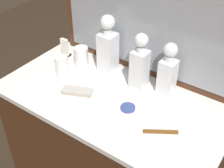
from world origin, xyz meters
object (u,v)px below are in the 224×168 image
object	(u,v)px
napkin_holder	(65,49)
porcelain_dish	(128,108)
crystal_decanter_far_left	(140,66)
crystal_decanter_far_right	(108,49)
crystal_decanter_right	(168,73)
crystal_tumbler_right	(62,66)
crystal_tumbler_rear	(81,57)
silver_brush_left	(77,91)
tortoiseshell_comb	(161,132)

from	to	relation	value
napkin_holder	porcelain_dish	bearing A→B (deg)	-18.38
crystal_decanter_far_left	crystal_decanter_far_right	bearing A→B (deg)	171.35
crystal_decanter_right	crystal_tumbler_right	bearing A→B (deg)	-160.19
crystal_tumbler_right	crystal_decanter_far_right	bearing A→B (deg)	46.59
porcelain_dish	crystal_decanter_far_right	bearing A→B (deg)	141.27
crystal_tumbler_right	crystal_tumbler_rear	bearing A→B (deg)	80.63
crystal_decanter_far_right	crystal_decanter_right	world-z (taller)	crystal_decanter_far_right
crystal_tumbler_rear	silver_brush_left	bearing A→B (deg)	-55.09
crystal_decanter_far_right	crystal_tumbler_right	distance (m)	0.26
crystal_tumbler_right	napkin_holder	bearing A→B (deg)	127.42
crystal_decanter_far_right	napkin_holder	xyz separation A→B (m)	(-0.28, -0.03, -0.08)
crystal_decanter_far_left	tortoiseshell_comb	xyz separation A→B (m)	(0.25, -0.23, -0.12)
crystal_tumbler_rear	crystal_tumbler_right	bearing A→B (deg)	-99.37
silver_brush_left	napkin_holder	distance (m)	0.37
crystal_tumbler_rear	tortoiseshell_comb	size ratio (longest dim) A/B	0.77
crystal_tumbler_rear	silver_brush_left	distance (m)	0.27
crystal_tumbler_rear	napkin_holder	size ratio (longest dim) A/B	0.95
crystal_tumbler_right	napkin_holder	xyz separation A→B (m)	(-0.11, 0.15, -0.00)
crystal_decanter_far_left	crystal_tumbler_rear	bearing A→B (deg)	-177.89
crystal_tumbler_rear	tortoiseshell_comb	world-z (taller)	crystal_tumbler_rear
crystal_tumbler_rear	porcelain_dish	xyz separation A→B (m)	(0.42, -0.17, -0.04)
crystal_decanter_far_right	porcelain_dish	bearing A→B (deg)	-38.73
crystal_tumbler_right	crystal_decanter_far_left	bearing A→B (deg)	20.90
crystal_decanter_far_right	crystal_decanter_far_left	bearing A→B (deg)	-8.65
crystal_decanter_far_left	napkin_holder	bearing A→B (deg)	179.89
silver_brush_left	tortoiseshell_comb	distance (m)	0.46
crystal_decanter_far_left	silver_brush_left	size ratio (longest dim) A/B	1.83
napkin_holder	crystal_tumbler_right	bearing A→B (deg)	-52.58
crystal_decanter_right	tortoiseshell_comb	world-z (taller)	crystal_decanter_right
crystal_decanter_far_right	crystal_decanter_far_left	distance (m)	0.22
silver_brush_left	napkin_holder	xyz separation A→B (m)	(-0.29, 0.23, 0.03)
crystal_tumbler_rear	porcelain_dish	world-z (taller)	crystal_tumbler_rear
crystal_decanter_right	napkin_holder	distance (m)	0.64
crystal_tumbler_right	silver_brush_left	size ratio (longest dim) A/B	0.67
crystal_decanter_right	napkin_holder	xyz separation A→B (m)	(-0.63, -0.04, -0.06)
tortoiseshell_comb	silver_brush_left	bearing A→B (deg)	-179.94
crystal_tumbler_rear	napkin_holder	world-z (taller)	napkin_holder
crystal_tumbler_rear	porcelain_dish	distance (m)	0.45
crystal_decanter_right	crystal_tumbler_right	size ratio (longest dim) A/B	2.51
silver_brush_left	porcelain_dish	bearing A→B (deg)	10.11
porcelain_dish	napkin_holder	bearing A→B (deg)	161.62
tortoiseshell_comb	crystal_tumbler_right	bearing A→B (deg)	172.63
crystal_decanter_far_left	crystal_tumbler_rear	size ratio (longest dim) A/B	2.81
crystal_decanter_right	crystal_decanter_far_left	distance (m)	0.14
crystal_tumbler_right	tortoiseshell_comb	bearing A→B (deg)	-7.37
crystal_decanter_far_right	crystal_tumbler_rear	world-z (taller)	crystal_decanter_far_right
crystal_decanter_right	crystal_tumbler_rear	size ratio (longest dim) A/B	2.57
crystal_decanter_far_left	tortoiseshell_comb	world-z (taller)	crystal_decanter_far_left
crystal_decanter_far_right	crystal_tumbler_right	world-z (taller)	crystal_decanter_far_right
crystal_decanter_far_left	crystal_tumbler_right	distance (m)	0.42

